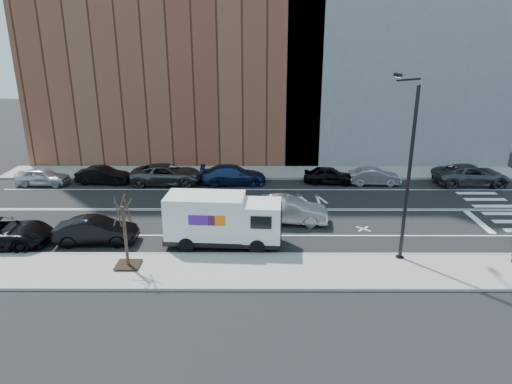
{
  "coord_description": "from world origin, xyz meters",
  "views": [
    {
      "loc": [
        -0.48,
        -28.98,
        11.05
      ],
      "look_at": [
        -0.57,
        -0.41,
        1.4
      ],
      "focal_mm": 32.0,
      "sensor_mm": 36.0,
      "label": 1
    }
  ],
  "objects_px": {
    "far_parked_a": "(43,177)",
    "driving_sedan": "(288,210)",
    "fedex_van": "(222,219)",
    "far_parked_b": "(103,175)"
  },
  "relations": [
    {
      "from": "far_parked_a",
      "to": "far_parked_b",
      "type": "bearing_deg",
      "value": -82.22
    },
    {
      "from": "fedex_van",
      "to": "far_parked_b",
      "type": "height_order",
      "value": "fedex_van"
    },
    {
      "from": "far_parked_a",
      "to": "driving_sedan",
      "type": "bearing_deg",
      "value": -109.61
    },
    {
      "from": "driving_sedan",
      "to": "fedex_van",
      "type": "bearing_deg",
      "value": 137.15
    },
    {
      "from": "far_parked_a",
      "to": "driving_sedan",
      "type": "relative_size",
      "value": 0.83
    },
    {
      "from": "far_parked_b",
      "to": "driving_sedan",
      "type": "bearing_deg",
      "value": -115.61
    },
    {
      "from": "far_parked_b",
      "to": "driving_sedan",
      "type": "distance_m",
      "value": 16.41
    },
    {
      "from": "far_parked_a",
      "to": "far_parked_b",
      "type": "xyz_separation_m",
      "value": [
        4.64,
        0.42,
        -0.02
      ]
    },
    {
      "from": "fedex_van",
      "to": "driving_sedan",
      "type": "relative_size",
      "value": 1.32
    },
    {
      "from": "far_parked_b",
      "to": "driving_sedan",
      "type": "relative_size",
      "value": 0.83
    }
  ]
}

